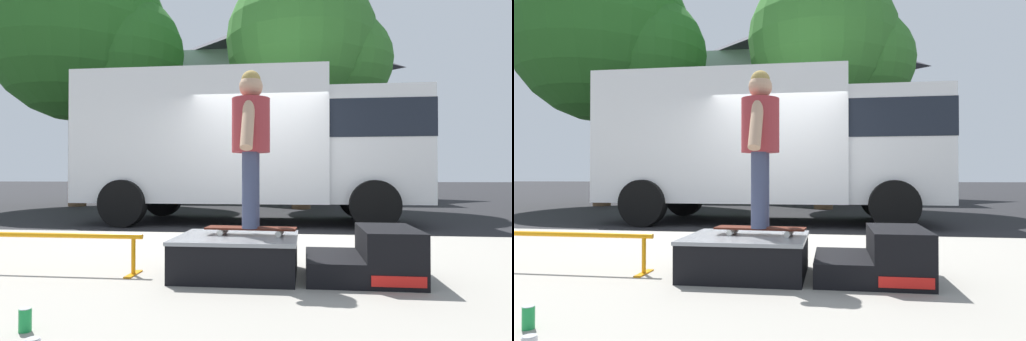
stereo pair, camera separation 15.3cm
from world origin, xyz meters
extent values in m
plane|color=black|center=(0.00, 0.00, 0.00)|extent=(140.00, 140.00, 0.00)
cube|color=gray|center=(0.00, -3.00, 0.06)|extent=(50.00, 5.00, 0.12)
cube|color=black|center=(0.25, -3.17, 0.29)|extent=(1.00, 0.84, 0.34)
cube|color=gray|center=(0.25, -3.17, 0.44)|extent=(1.02, 0.86, 0.03)
cube|color=black|center=(1.05, -3.17, 0.21)|extent=(0.45, 0.79, 0.19)
cube|color=black|center=(1.50, -3.17, 0.33)|extent=(0.45, 0.79, 0.42)
cube|color=red|center=(1.50, -3.57, 0.20)|extent=(0.39, 0.01, 0.08)
cylinder|color=orange|center=(-1.36, -3.26, 0.45)|extent=(1.60, 0.04, 0.04)
cylinder|color=orange|center=(-0.64, -3.26, 0.28)|extent=(0.04, 0.04, 0.33)
cube|color=orange|center=(-0.64, -3.26, 0.13)|extent=(0.06, 0.28, 0.01)
cube|color=#4C1E14|center=(0.36, -3.13, 0.52)|extent=(0.79, 0.25, 0.02)
cylinder|color=silver|center=(0.61, -3.05, 0.48)|extent=(0.05, 0.03, 0.05)
cylinder|color=silver|center=(0.60, -3.23, 0.48)|extent=(0.05, 0.03, 0.05)
cylinder|color=silver|center=(0.11, -3.02, 0.48)|extent=(0.05, 0.03, 0.05)
cylinder|color=silver|center=(0.10, -3.20, 0.48)|extent=(0.05, 0.03, 0.05)
cylinder|color=#3F4766|center=(0.36, -3.04, 0.85)|extent=(0.13, 0.13, 0.65)
cylinder|color=#3F4766|center=(0.36, -3.21, 0.85)|extent=(0.13, 0.13, 0.65)
cylinder|color=#A53338|center=(0.36, -3.13, 1.40)|extent=(0.33, 0.33, 0.47)
cylinder|color=tan|center=(0.36, -2.92, 1.39)|extent=(0.10, 0.29, 0.44)
cylinder|color=tan|center=(0.36, -3.33, 1.39)|extent=(0.10, 0.29, 0.44)
sphere|color=tan|center=(0.36, -3.13, 1.74)|extent=(0.21, 0.21, 0.21)
sphere|color=tan|center=(0.36, -3.13, 1.80)|extent=(0.17, 0.17, 0.17)
cylinder|color=silver|center=(-0.38, -5.01, 0.24)|extent=(0.06, 0.06, 0.00)
cylinder|color=#198C3F|center=(-0.69, -4.61, 0.18)|extent=(0.07, 0.07, 0.12)
cylinder|color=silver|center=(-0.69, -4.61, 0.24)|extent=(0.06, 0.06, 0.00)
cube|color=white|center=(-1.24, 2.20, 1.75)|extent=(5.00, 2.35, 2.60)
cube|color=white|center=(2.21, 2.20, 1.55)|extent=(1.90, 2.16, 2.20)
cube|color=black|center=(2.21, 2.20, 2.03)|extent=(1.92, 2.19, 0.70)
cylinder|color=black|center=(2.06, 3.38, 0.45)|extent=(0.90, 0.28, 0.90)
cylinder|color=black|center=(2.06, 1.03, 0.45)|extent=(0.90, 0.28, 0.90)
cylinder|color=black|center=(-2.63, 3.38, 0.45)|extent=(0.90, 0.28, 0.90)
cylinder|color=black|center=(-2.63, 1.03, 0.45)|extent=(0.90, 0.28, 0.90)
cylinder|color=brown|center=(-6.54, 6.38, 1.89)|extent=(0.56, 0.56, 3.78)
sphere|color=#286623|center=(-6.54, 6.38, 5.67)|extent=(5.81, 5.81, 5.81)
sphere|color=#286623|center=(-4.94, 6.38, 4.94)|extent=(3.77, 3.77, 3.77)
cylinder|color=brown|center=(0.71, 6.00, 1.74)|extent=(0.56, 0.56, 3.47)
sphere|color=#387A2D|center=(0.71, 6.00, 4.92)|extent=(4.47, 4.47, 4.47)
sphere|color=#387A2D|center=(1.94, 6.00, 4.37)|extent=(2.90, 2.90, 2.90)
cube|color=silver|center=(-1.26, 13.50, 3.00)|extent=(9.00, 7.50, 6.00)
cube|color=#B2ADA3|center=(-1.26, 9.50, 1.40)|extent=(9.00, 0.50, 2.80)
pyramid|color=#38383F|center=(-1.26, 13.50, 7.20)|extent=(9.54, 7.95, 2.40)
camera|label=1|loc=(0.82, -6.79, 0.96)|focal=30.04mm
camera|label=2|loc=(0.97, -6.77, 0.96)|focal=30.04mm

